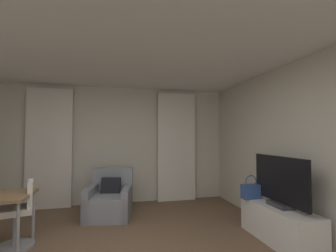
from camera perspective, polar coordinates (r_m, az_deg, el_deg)
The scene contains 10 objects.
wall_window at distance 5.53m, azimuth -12.23°, elevation -4.39°, with size 5.12×0.06×2.60m.
wall_right at distance 3.62m, azimuth 33.40°, elevation -5.10°, with size 0.06×6.12×2.60m.
ceiling at distance 2.74m, azimuth -10.84°, elevation 22.11°, with size 5.12×6.12×0.06m, color white.
curtain_left_panel at distance 5.55m, azimuth -26.61°, elevation -4.69°, with size 0.90×0.06×2.50m.
curtain_right_panel at distance 5.59m, azimuth 2.07°, elevation -4.93°, with size 0.90×0.06×2.50m.
armchair at distance 4.79m, azimuth -13.82°, elevation -17.07°, with size 0.92×0.99×0.85m.
desk_chair at distance 3.97m, azimuth -32.21°, elevation -18.16°, with size 0.49×0.49×0.88m.
tv_console at distance 3.95m, azimuth 25.09°, elevation -20.55°, with size 0.46×1.24×0.50m.
tv_flatscreen at distance 3.77m, azimuth 25.27°, elevation -12.20°, with size 0.20×1.06×0.71m.
handbag_primary at distance 4.12m, azimuth 19.33°, elevation -14.49°, with size 0.30×0.14×0.37m.
Camera 1 is at (-0.09, -2.49, 1.49)m, focal length 25.39 mm.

